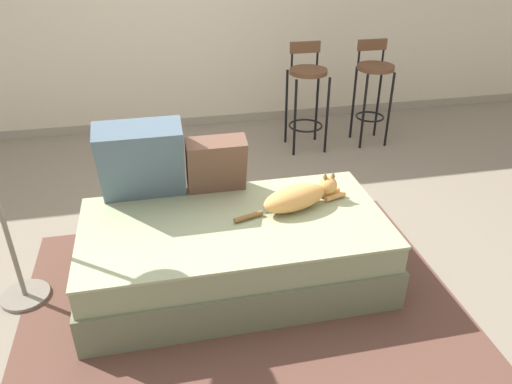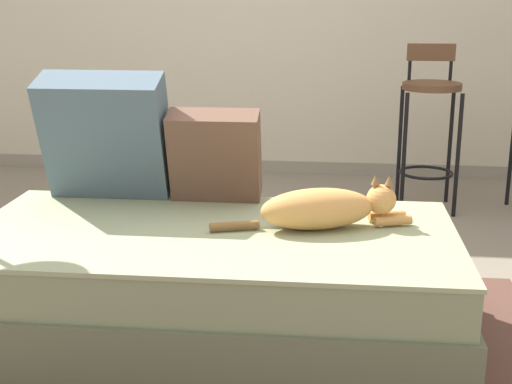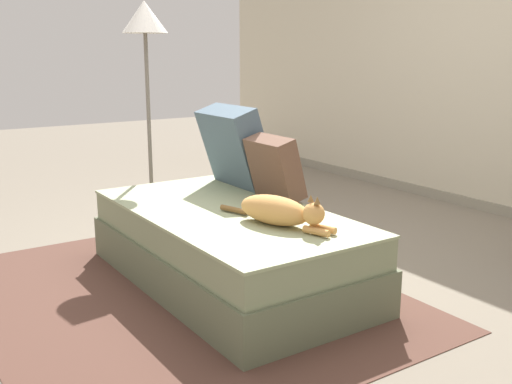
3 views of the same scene
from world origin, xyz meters
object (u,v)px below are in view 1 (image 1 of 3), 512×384
(cat, at_px, (299,197))
(throw_pillow_middle, at_px, (216,164))
(couch, at_px, (235,251))
(bar_stool_near_window, at_px, (307,88))
(throw_pillow_corner, at_px, (141,160))
(bar_stool_by_doorway, at_px, (373,81))

(cat, bearing_deg, throw_pillow_middle, 147.05)
(couch, xyz_separation_m, bar_stool_near_window, (0.99, 1.83, 0.36))
(couch, distance_m, throw_pillow_corner, 0.78)
(couch, xyz_separation_m, cat, (0.41, 0.07, 0.29))
(couch, height_order, cat, cat)
(throw_pillow_middle, bearing_deg, throw_pillow_corner, -179.71)
(couch, relative_size, cat, 2.45)
(bar_stool_near_window, bearing_deg, cat, -108.21)
(throw_pillow_corner, height_order, throw_pillow_middle, throw_pillow_corner)
(couch, height_order, bar_stool_near_window, bar_stool_near_window)
(throw_pillow_corner, xyz_separation_m, throw_pillow_middle, (0.45, 0.00, -0.07))
(throw_pillow_middle, bearing_deg, bar_stool_by_doorway, 41.18)
(couch, distance_m, bar_stool_by_doorway, 2.48)
(couch, relative_size, throw_pillow_corner, 3.39)
(cat, height_order, bar_stool_by_doorway, bar_stool_by_doorway)
(cat, bearing_deg, throw_pillow_corner, 162.06)
(throw_pillow_corner, height_order, bar_stool_near_window, bar_stool_near_window)
(throw_pillow_corner, bearing_deg, cat, -17.94)
(throw_pillow_corner, distance_m, bar_stool_near_window, 2.09)
(throw_pillow_corner, bearing_deg, couch, -36.15)
(couch, xyz_separation_m, throw_pillow_middle, (-0.05, 0.36, 0.41))
(throw_pillow_middle, xyz_separation_m, cat, (0.45, -0.29, -0.12))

